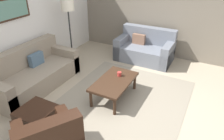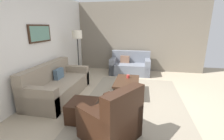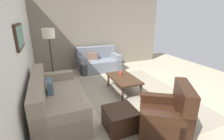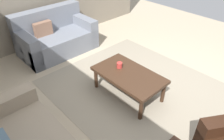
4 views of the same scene
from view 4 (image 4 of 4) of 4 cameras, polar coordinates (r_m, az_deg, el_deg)
ground_plane at (r=3.48m, az=11.04°, el=-7.52°), size 8.00×8.00×0.00m
area_rug at (r=3.47m, az=11.05°, el=-7.47°), size 3.48×2.45×0.01m
couch_loveseat at (r=4.73m, az=-15.15°, el=8.49°), size 0.89×1.54×0.88m
coffee_table at (r=3.28m, az=4.51°, el=-1.68°), size 1.10×0.64×0.41m
cup at (r=3.35m, az=2.03°, el=1.31°), size 0.09×0.09×0.09m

